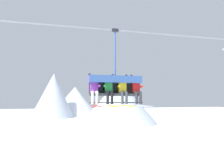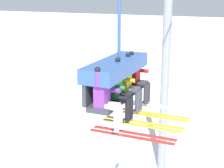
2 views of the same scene
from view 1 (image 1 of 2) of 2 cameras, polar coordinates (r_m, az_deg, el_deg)
name	(u,v)px [view 1 (image 1 of 2)]	position (r m, az deg, el deg)	size (l,w,h in m)	color
mountain_peak_west	(53,95)	(56.00, -18.57, -3.51)	(12.62, 12.62, 13.34)	silver
mountain_peak_central	(75,101)	(62.88, -12.05, -5.41)	(15.79, 15.79, 9.81)	white
mountain_peak_east	(119,101)	(41.39, 2.28, -5.53)	(17.48, 17.48, 10.14)	silver
lift_cable	(90,28)	(7.88, -7.10, 17.62)	(18.48, 0.05, 0.05)	gray
chairlift_chair	(115,83)	(7.54, 0.93, 0.44)	(2.24, 0.74, 3.25)	#33383D
skier_purple	(94,89)	(7.16, -5.84, -1.58)	(0.48, 1.70, 1.34)	purple
skier_green	(109,89)	(7.25, -1.01, -1.65)	(0.48, 1.70, 1.34)	#23843D
skier_yellow	(123,89)	(7.38, 3.62, -1.70)	(0.48, 1.70, 1.34)	yellow
skier_red	(137,89)	(7.56, 8.01, -1.74)	(0.48, 1.70, 1.34)	red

